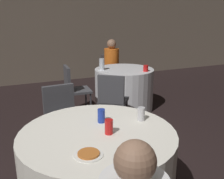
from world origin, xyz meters
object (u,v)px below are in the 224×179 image
Objects in this scene: bottle_far at (102,64)px; table_far at (124,89)px; chair_far_north at (110,71)px; chair_far_west at (73,86)px; soda_can_silver at (141,114)px; chair_far_southwest at (112,97)px; chair_near_north at (62,114)px; soda_can_red at (109,127)px; person_orange_shirt at (113,69)px; table_near at (98,171)px; soda_can_blue at (101,116)px; pizza_plate_near at (89,154)px.

table_far is at bearing -11.93° from bottle_far.
bottle_far reaches higher than chair_far_north.
soda_can_silver reaches higher than chair_far_west.
chair_far_southwest is 0.91m from bottle_far.
soda_can_red reaches higher than chair_near_north.
person_orange_shirt is 3.30m from soda_can_red.
soda_can_silver reaches higher than table_near.
soda_can_silver is (0.52, -0.99, 0.28)m from chair_near_north.
soda_can_red reaches higher than chair_far_west.
chair_far_north is at bearing -90.00° from person_orange_shirt.
soda_can_red is (-1.34, -3.01, 0.21)m from person_orange_shirt.
table_near is at bearing -120.98° from table_far.
person_orange_shirt reaches higher than table_near.
table_far is 2.38m from soda_can_blue.
table_near is 2.26m from chair_far_west.
chair_far_southwest is at bearing 74.18° from person_orange_shirt.
person_orange_shirt is (1.49, 1.89, 0.08)m from chair_near_north.
bottle_far reaches higher than pizza_plate_near.
soda_can_red reaches higher than chair_far_north.
chair_far_southwest is 4.17× the size of pizza_plate_near.
chair_far_north is 6.99× the size of soda_can_silver.
soda_can_red is at bearing -77.83° from chair_far_southwest.
bottle_far is (-0.40, 0.08, 0.47)m from table_far.
chair_far_west reaches higher than pizza_plate_near.
chair_near_north is 1.00× the size of chair_far_north.
chair_far_west is (0.37, 2.23, 0.15)m from table_near.
chair_near_north is at bearing -141.04° from table_far.
soda_can_silver is at bearing -16.31° from soda_can_blue.
pizza_plate_near is at bearing 72.43° from chair_far_north.
chair_far_north reaches higher than table_near.
chair_near_north is (-1.38, -1.12, 0.15)m from table_far.
pizza_plate_near is (-1.48, -2.49, 0.38)m from table_far.
table_near is at bearing -5.92° from chair_far_west.
chair_far_southwest is 1.44m from soda_can_blue.
chair_far_southwest is 1.98m from pizza_plate_near.
person_orange_shirt reaches higher than chair_far_north.
soda_can_red is (0.07, -0.07, 0.43)m from table_near.
table_near is 1.52× the size of chair_near_north.
soda_can_red and soda_can_blue have the same top height.
chair_far_southwest is at bearing -100.89° from bottle_far.
person_orange_shirt is (1.04, 0.71, 0.08)m from chair_far_west.
bottle_far reaches higher than chair_far_southwest.
chair_near_north is 6.99× the size of soda_can_blue.
chair_far_southwest is 4.26× the size of bottle_far.
soda_can_silver and soda_can_blue have the same top height.
soda_can_blue is 2.24m from bottle_far.
person_orange_shirt reaches higher than chair_far_southwest.
bottle_far is at bearing -133.70° from chair_near_north.
pizza_plate_near is 2.79m from bottle_far.
chair_far_southwest is at bearing 61.87° from pizza_plate_near.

